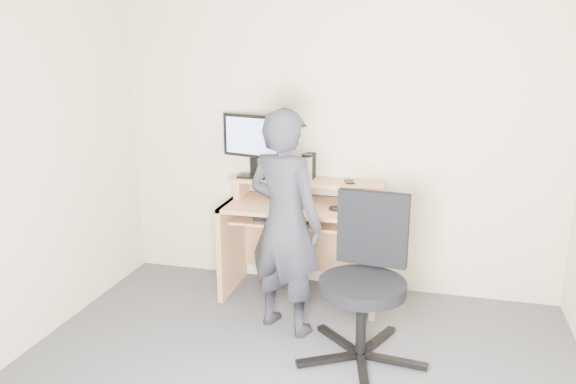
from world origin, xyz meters
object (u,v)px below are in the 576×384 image
at_px(office_chair, 366,274).
at_px(person, 285,223).
at_px(desk, 305,227).
at_px(monitor, 252,140).

bearing_deg(office_chair, person, 165.29).
relative_size(desk, monitor, 2.33).
xyz_separation_m(monitor, person, (0.44, -0.66, -0.44)).
height_order(desk, person, person).
distance_m(desk, office_chair, 1.02).
xyz_separation_m(desk, monitor, (-0.44, 0.04, 0.66)).
relative_size(monitor, person, 0.33).
height_order(desk, monitor, monitor).
distance_m(monitor, office_chair, 1.49).
bearing_deg(desk, office_chair, -55.41).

